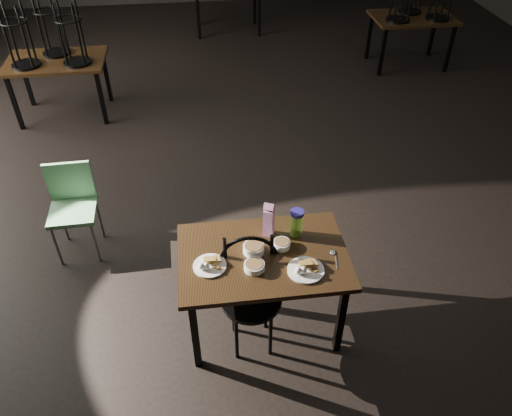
{
  "coord_description": "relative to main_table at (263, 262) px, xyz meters",
  "views": [
    {
      "loc": [
        -0.86,
        -4.75,
        3.23
      ],
      "look_at": [
        -0.49,
        -1.87,
        0.85
      ],
      "focal_mm": 35.0,
      "sensor_mm": 36.0,
      "label": 1
    }
  ],
  "objects": [
    {
      "name": "main_table",
      "position": [
        0.0,
        0.0,
        0.0
      ],
      "size": [
        1.2,
        0.8,
        0.75
      ],
      "color": "black",
      "rests_on": "ground"
    },
    {
      "name": "plate_left",
      "position": [
        -0.38,
        -0.07,
        0.1
      ],
      "size": [
        0.23,
        0.23,
        0.07
      ],
      "color": "white",
      "rests_on": "main_table"
    },
    {
      "name": "plate_right",
      "position": [
        0.26,
        -0.19,
        0.1
      ],
      "size": [
        0.25,
        0.25,
        0.08
      ],
      "color": "white",
      "rests_on": "main_table"
    },
    {
      "name": "bowl_near",
      "position": [
        -0.06,
        0.04,
        0.11
      ],
      "size": [
        0.15,
        0.15,
        0.06
      ],
      "color": "white",
      "rests_on": "main_table"
    },
    {
      "name": "bowl_far",
      "position": [
        0.14,
        0.06,
        0.11
      ],
      "size": [
        0.12,
        0.12,
        0.05
      ],
      "color": "white",
      "rests_on": "main_table"
    },
    {
      "name": "bowl_big",
      "position": [
        -0.08,
        -0.13,
        0.11
      ],
      "size": [
        0.14,
        0.14,
        0.05
      ],
      "color": "white",
      "rests_on": "main_table"
    },
    {
      "name": "juice_carton",
      "position": [
        0.07,
        0.21,
        0.21
      ],
      "size": [
        0.09,
        0.09,
        0.29
      ],
      "color": "#951B7A",
      "rests_on": "main_table"
    },
    {
      "name": "water_bottle",
      "position": [
        0.27,
        0.18,
        0.19
      ],
      "size": [
        0.1,
        0.1,
        0.22
      ],
      "color": "#7ED13D",
      "rests_on": "main_table"
    },
    {
      "name": "spoon",
      "position": [
        0.49,
        -0.06,
        0.08
      ],
      "size": [
        0.05,
        0.19,
        0.01
      ],
      "color": "silver",
      "rests_on": "main_table"
    },
    {
      "name": "bentwood_chair",
      "position": [
        -0.11,
        -0.1,
        -0.12
      ],
      "size": [
        0.44,
        0.44,
        0.92
      ],
      "rotation": [
        0.0,
        0.0,
        -0.02
      ],
      "color": "black",
      "rests_on": "ground"
    },
    {
      "name": "school_chair",
      "position": [
        -1.53,
        1.09,
        -0.16
      ],
      "size": [
        0.4,
        0.4,
        0.85
      ],
      "rotation": [
        0.0,
        0.0,
        0.03
      ],
      "color": "#68A372",
      "rests_on": "ground"
    },
    {
      "name": "bg_table_left",
      "position": [
        -2.08,
        3.69,
        0.11
      ],
      "size": [
        1.2,
        0.8,
        1.48
      ],
      "color": "black",
      "rests_on": "ground"
    },
    {
      "name": "bg_table_right",
      "position": [
        2.9,
        4.66,
        0.11
      ],
      "size": [
        1.2,
        0.8,
        1.48
      ],
      "color": "black",
      "rests_on": "ground"
    }
  ]
}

